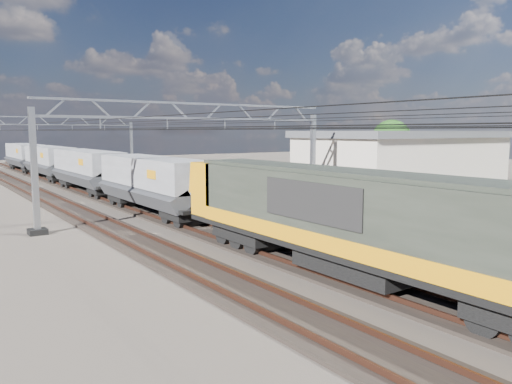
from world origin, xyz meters
TOP-DOWN VIEW (x-y plane):
  - ground at (0.00, 0.00)m, footprint 160.00×160.00m
  - track_outer_west at (-6.00, 0.00)m, footprint 2.60×140.00m
  - track_loco at (-2.00, 0.00)m, footprint 2.60×140.00m
  - track_inner_east at (2.00, 0.00)m, footprint 2.60×140.00m
  - track_outer_east at (6.00, 0.00)m, footprint 2.60×140.00m
  - catenary_gantry_mid at (0.00, 4.00)m, footprint 19.90×0.90m
  - catenary_gantry_far at (0.00, 40.00)m, footprint 19.90×0.90m
  - overhead_wires at (0.00, 8.00)m, footprint 12.03×140.00m
  - locomotive at (-2.00, -11.44)m, footprint 2.76×21.10m
  - hopper_wagon_lead at (-2.00, 6.25)m, footprint 3.38×13.00m
  - hopper_wagon_mid at (-2.00, 20.45)m, footprint 3.38×13.00m
  - hopper_wagon_third at (-2.00, 34.65)m, footprint 3.38×13.00m
  - hopper_wagon_fourth at (-2.00, 48.85)m, footprint 3.38×13.00m
  - industrial_shed at (22.00, 6.00)m, footprint 18.60×10.60m
  - tree_far at (30.32, 13.79)m, footprint 5.02×4.62m

SIDE VIEW (x-z plane):
  - ground at x=0.00m, z-range 0.00..0.00m
  - track_outer_west at x=-6.00m, z-range -0.08..0.22m
  - track_loco at x=-2.00m, z-range -0.08..0.22m
  - track_inner_east at x=2.00m, z-range -0.08..0.22m
  - track_outer_east at x=6.00m, z-range -0.08..0.22m
  - hopper_wagon_lead at x=-2.00m, z-range 0.60..3.86m
  - hopper_wagon_mid at x=-2.00m, z-range 0.60..3.86m
  - hopper_wagon_third at x=-2.00m, z-range 0.60..3.86m
  - hopper_wagon_fourth at x=-2.00m, z-range 0.60..3.86m
  - locomotive at x=-2.00m, z-range 0.52..4.14m
  - industrial_shed at x=22.00m, z-range 0.03..5.43m
  - catenary_gantry_mid at x=0.00m, z-range 0.35..7.46m
  - catenary_gantry_far at x=0.00m, z-range 0.35..7.46m
  - tree_far at x=30.32m, z-range 0.91..7.59m
  - overhead_wires at x=0.00m, z-range 5.48..6.02m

